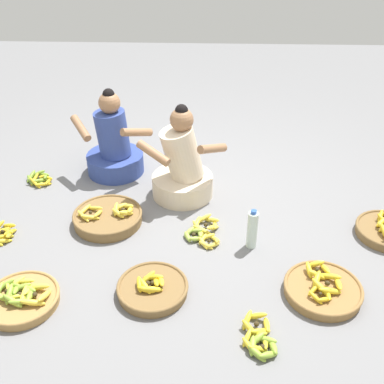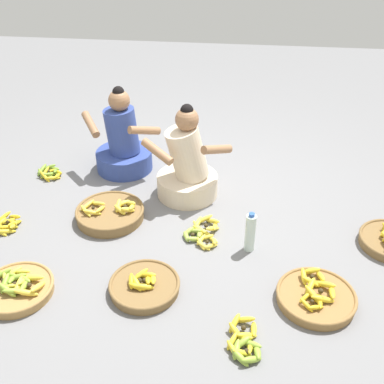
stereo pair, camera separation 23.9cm
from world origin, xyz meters
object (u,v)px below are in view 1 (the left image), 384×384
object	(u,v)px
vendor_woman_behind	(114,147)
banana_basket_back_left	(22,298)
loose_bananas_mid_right	(39,179)
banana_basket_front_center	(323,289)
banana_basket_near_bicycle	(152,288)
loose_bananas_front_left	(259,338)
loose_bananas_front_right	(1,234)
loose_bananas_back_center	(203,231)
vendor_woman_front	(182,168)
banana_basket_near_vendor	(108,217)
water_bottle	(252,230)

from	to	relation	value
vendor_woman_behind	banana_basket_back_left	xyz separation A→B (m)	(-0.31, -1.68, -0.21)
loose_bananas_mid_right	banana_basket_front_center	bearing A→B (deg)	-29.81
banana_basket_near_bicycle	loose_bananas_front_left	world-z (taller)	banana_basket_near_bicycle
vendor_woman_behind	loose_bananas_front_right	xyz separation A→B (m)	(-0.70, -1.01, -0.23)
loose_bananas_mid_right	loose_bananas_back_center	xyz separation A→B (m)	(1.50, -0.72, 0.00)
vendor_woman_behind	banana_basket_back_left	bearing A→B (deg)	-100.49
loose_bananas_front_left	vendor_woman_behind	bearing A→B (deg)	121.48
vendor_woman_front	loose_bananas_front_left	world-z (taller)	vendor_woman_front
vendor_woman_front	banana_basket_near_vendor	bearing A→B (deg)	-142.98
banana_basket_near_bicycle	loose_bananas_front_right	xyz separation A→B (m)	(-1.22, 0.54, -0.01)
vendor_woman_behind	banana_basket_near_vendor	xyz separation A→B (m)	(0.08, -0.80, -0.21)
loose_bananas_front_right	loose_bananas_front_left	size ratio (longest dim) A/B	0.77
banana_basket_near_vendor	banana_basket_near_bicycle	world-z (taller)	banana_basket_near_vendor
loose_bananas_front_right	loose_bananas_back_center	distance (m)	1.54
banana_basket_near_vendor	banana_basket_back_left	distance (m)	0.96
banana_basket_near_vendor	loose_bananas_back_center	world-z (taller)	banana_basket_near_vendor
banana_basket_back_left	water_bottle	world-z (taller)	water_bottle
banana_basket_near_vendor	loose_bananas_back_center	size ratio (longest dim) A/B	1.35
water_bottle	loose_bananas_mid_right	bearing A→B (deg)	155.58
loose_bananas_front_left	loose_bananas_back_center	bearing A→B (deg)	108.83
banana_basket_front_center	banana_basket_near_bicycle	xyz separation A→B (m)	(-1.11, -0.03, -0.00)
vendor_woman_front	water_bottle	xyz separation A→B (m)	(0.55, -0.68, -0.11)
loose_bananas_mid_right	vendor_woman_behind	bearing A→B (deg)	17.15
vendor_woman_behind	loose_bananas_front_left	distance (m)	2.27
vendor_woman_front	loose_bananas_back_center	bearing A→B (deg)	-71.06
banana_basket_front_center	banana_basket_near_vendor	xyz separation A→B (m)	(-1.55, 0.72, 0.01)
vendor_woman_front	loose_bananas_back_center	size ratio (longest dim) A/B	2.04
vendor_woman_behind	banana_basket_front_center	size ratio (longest dim) A/B	1.58
vendor_woman_front	loose_bananas_mid_right	distance (m)	1.34
vendor_woman_behind	banana_basket_near_vendor	world-z (taller)	vendor_woman_behind
vendor_woman_front	banana_basket_near_vendor	world-z (taller)	vendor_woman_front
vendor_woman_front	banana_basket_near_bicycle	distance (m)	1.21
banana_basket_back_left	banana_basket_near_vendor	bearing A→B (deg)	66.23
banana_basket_front_center	water_bottle	distance (m)	0.65
vendor_woman_front	banana_basket_near_bicycle	world-z (taller)	vendor_woman_front
vendor_woman_behind	loose_bananas_front_right	world-z (taller)	vendor_woman_behind
banana_basket_near_vendor	banana_basket_front_center	bearing A→B (deg)	-24.93
vendor_woman_behind	banana_basket_near_vendor	distance (m)	0.83
banana_basket_front_center	vendor_woman_front	bearing A→B (deg)	130.49
loose_bananas_mid_right	vendor_woman_front	bearing A→B (deg)	-7.10
banana_basket_back_left	loose_bananas_mid_right	world-z (taller)	banana_basket_back_left
banana_basket_near_vendor	water_bottle	world-z (taller)	water_bottle
loose_bananas_front_right	loose_bananas_front_left	distance (m)	2.09
banana_basket_near_bicycle	loose_bananas_front_left	xyz separation A→B (m)	(0.66, -0.37, -0.01)
loose_bananas_back_center	water_bottle	size ratio (longest dim) A/B	1.26
banana_basket_near_vendor	banana_basket_near_bicycle	distance (m)	0.87
banana_basket_near_bicycle	loose_bananas_mid_right	bearing A→B (deg)	131.14
banana_basket_front_center	loose_bananas_mid_right	bearing A→B (deg)	150.19
banana_basket_front_center	loose_bananas_back_center	world-z (taller)	banana_basket_front_center
banana_basket_near_vendor	loose_bananas_front_right	world-z (taller)	banana_basket_near_vendor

